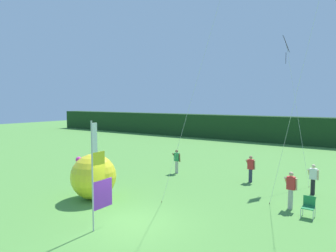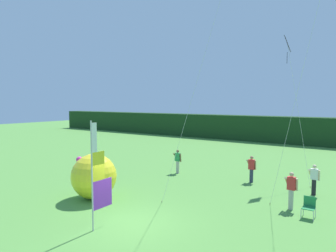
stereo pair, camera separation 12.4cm
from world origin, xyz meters
The scene contains 10 objects.
ground_plane centered at (0.00, 0.00, 0.00)m, with size 120.00×120.00×0.00m, color #518E3D.
distant_treeline centered at (0.00, 28.48, 1.58)m, with size 80.00×2.40×3.16m, color #193819.
banner_flag centered at (-0.70, -0.98, 2.02)m, with size 0.06×1.03×4.22m.
person_near_banner centered at (4.93, 5.47, 0.92)m, with size 0.55×0.48×1.73m.
person_mid_field centered at (1.85, 8.98, 0.87)m, with size 0.55×0.48×1.63m.
person_far_left centered at (5.42, 8.42, 0.86)m, with size 0.55×0.48×1.62m.
person_far_right centered at (-3.13, 8.37, 0.87)m, with size 0.55×0.48×1.63m.
inflatable_balloon centered at (-3.66, 1.39, 1.15)m, with size 2.29×2.29×2.32m.
folding_chair centered at (5.80, 4.86, 0.51)m, with size 0.51×0.51×0.89m.
kite_black_diamond_0 centered at (3.31, 10.98, 8.13)m, with size 2.05×1.68×8.99m.
Camera 2 is at (8.02, -8.78, 4.91)m, focal length 32.23 mm.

